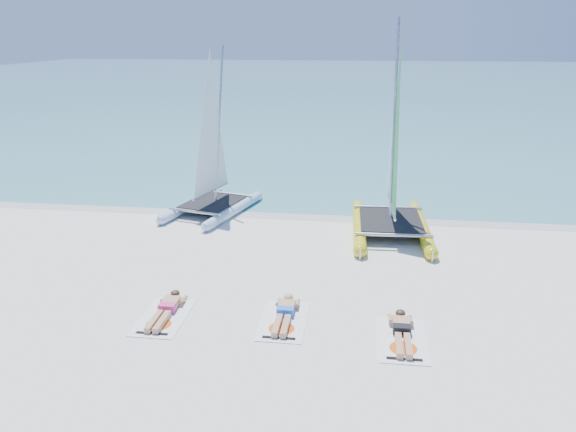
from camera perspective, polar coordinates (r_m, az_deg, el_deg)
name	(u,v)px	position (r m, az deg, el deg)	size (l,w,h in m)	color
ground	(307,280)	(14.56, 1.97, -6.52)	(140.00, 140.00, 0.00)	silver
sea	(355,81)	(76.43, 6.81, 13.45)	(140.00, 115.00, 0.01)	#68AEA9
wet_sand_strip	(323,215)	(19.68, 3.56, 0.13)	(140.00, 1.40, 0.01)	beige
catamaran_blue	(212,163)	(19.77, -7.74, 5.34)	(3.09, 4.68, 5.87)	#B5DAEE
catamaran_yellow	(393,164)	(18.10, 10.57, 5.24)	(2.52, 5.35, 6.76)	yellow
towel_a	(164,317)	(13.06, -12.48, -9.98)	(1.00, 1.85, 0.02)	white
sunbather_a	(167,309)	(13.17, -12.23, -9.18)	(0.37, 1.73, 0.26)	tan
towel_b	(284,321)	(12.60, -0.44, -10.62)	(1.00, 1.85, 0.02)	white
sunbather_b	(285,312)	(12.72, -0.31, -9.77)	(0.37, 1.73, 0.26)	tan
towel_c	(402,340)	(12.14, 11.52, -12.22)	(1.00, 1.85, 0.02)	white
sunbather_c	(402,330)	(12.26, 11.50, -11.33)	(0.37, 1.73, 0.26)	tan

